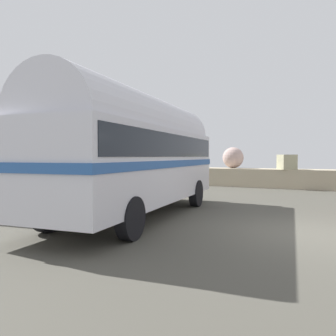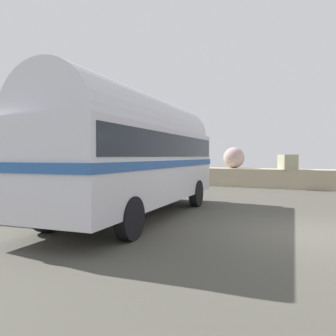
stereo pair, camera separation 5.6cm
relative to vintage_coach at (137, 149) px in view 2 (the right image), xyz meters
name	(u,v)px [view 2 (the right image)]	position (x,y,z in m)	size (l,w,h in m)	color
ground	(309,234)	(4.79, -0.03, -2.04)	(32.00, 26.00, 0.02)	#48463E
breakwater	(327,178)	(4.74, 11.78, -1.37)	(31.36, 2.13, 2.41)	tan
vintage_coach	(137,149)	(0.00, 0.00, 0.00)	(3.44, 8.81, 3.70)	black
second_coach	(55,151)	(-5.08, 1.60, 0.00)	(3.63, 8.84, 3.70)	black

